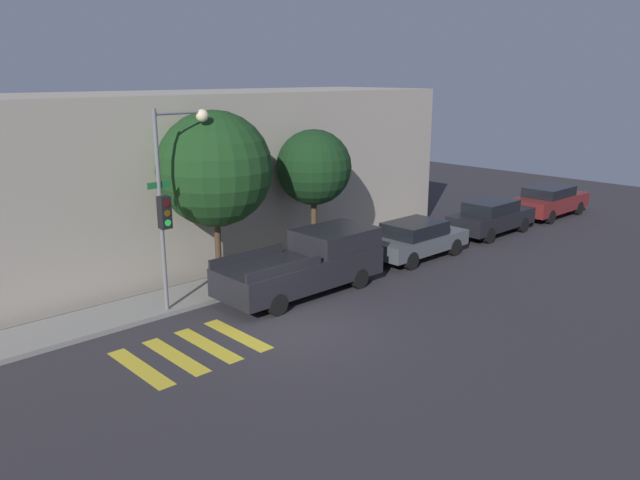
{
  "coord_description": "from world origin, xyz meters",
  "views": [
    {
      "loc": [
        -10.38,
        -11.96,
        6.75
      ],
      "look_at": [
        2.83,
        2.1,
        1.6
      ],
      "focal_mm": 35.0,
      "sensor_mm": 36.0,
      "label": 1
    }
  ],
  "objects_px": {
    "traffic_light_pole": "(172,188)",
    "tree_near_corner": "(215,169)",
    "sedan_near_corner": "(416,239)",
    "sedan_far_end": "(549,201)",
    "tree_midblock": "(314,168)",
    "sedan_middle": "(491,217)",
    "pickup_truck": "(309,263)"
  },
  "relations": [
    {
      "from": "traffic_light_pole",
      "to": "tree_near_corner",
      "type": "height_order",
      "value": "traffic_light_pole"
    },
    {
      "from": "pickup_truck",
      "to": "sedan_far_end",
      "type": "xyz_separation_m",
      "value": [
        15.8,
        0.0,
        -0.14
      ]
    },
    {
      "from": "sedan_far_end",
      "to": "tree_midblock",
      "type": "bearing_deg",
      "value": 170.77
    },
    {
      "from": "traffic_light_pole",
      "to": "pickup_truck",
      "type": "distance_m",
      "value": 5.0
    },
    {
      "from": "traffic_light_pole",
      "to": "sedan_far_end",
      "type": "bearing_deg",
      "value": -3.68
    },
    {
      "from": "pickup_truck",
      "to": "tree_midblock",
      "type": "distance_m",
      "value": 4.08
    },
    {
      "from": "sedan_near_corner",
      "to": "tree_midblock",
      "type": "distance_m",
      "value": 4.76
    },
    {
      "from": "traffic_light_pole",
      "to": "tree_near_corner",
      "type": "xyz_separation_m",
      "value": [
        2.06,
        0.93,
        0.23
      ]
    },
    {
      "from": "sedan_near_corner",
      "to": "sedan_far_end",
      "type": "bearing_deg",
      "value": 0.0
    },
    {
      "from": "traffic_light_pole",
      "to": "sedan_middle",
      "type": "height_order",
      "value": "traffic_light_pole"
    },
    {
      "from": "pickup_truck",
      "to": "sedan_middle",
      "type": "distance_m",
      "value": 10.65
    },
    {
      "from": "sedan_far_end",
      "to": "tree_near_corner",
      "type": "relative_size",
      "value": 0.81
    },
    {
      "from": "traffic_light_pole",
      "to": "tree_near_corner",
      "type": "bearing_deg",
      "value": 24.2
    },
    {
      "from": "sedan_near_corner",
      "to": "tree_near_corner",
      "type": "bearing_deg",
      "value": 163.38
    },
    {
      "from": "tree_near_corner",
      "to": "sedan_near_corner",
      "type": "bearing_deg",
      "value": -16.62
    },
    {
      "from": "traffic_light_pole",
      "to": "sedan_far_end",
      "type": "height_order",
      "value": "traffic_light_pole"
    },
    {
      "from": "sedan_near_corner",
      "to": "traffic_light_pole",
      "type": "bearing_deg",
      "value": 172.32
    },
    {
      "from": "sedan_near_corner",
      "to": "sedan_middle",
      "type": "distance_m",
      "value": 5.21
    },
    {
      "from": "tree_near_corner",
      "to": "tree_midblock",
      "type": "distance_m",
      "value": 4.2
    },
    {
      "from": "sedan_near_corner",
      "to": "tree_midblock",
      "type": "height_order",
      "value": "tree_midblock"
    },
    {
      "from": "traffic_light_pole",
      "to": "sedan_near_corner",
      "type": "distance_m",
      "value": 9.95
    },
    {
      "from": "sedan_middle",
      "to": "tree_near_corner",
      "type": "height_order",
      "value": "tree_near_corner"
    },
    {
      "from": "sedan_near_corner",
      "to": "sedan_far_end",
      "type": "relative_size",
      "value": 0.92
    },
    {
      "from": "sedan_middle",
      "to": "pickup_truck",
      "type": "bearing_deg",
      "value": -180.0
    },
    {
      "from": "sedan_far_end",
      "to": "sedan_near_corner",
      "type": "bearing_deg",
      "value": 180.0
    },
    {
      "from": "sedan_near_corner",
      "to": "sedan_middle",
      "type": "relative_size",
      "value": 0.96
    },
    {
      "from": "traffic_light_pole",
      "to": "tree_midblock",
      "type": "bearing_deg",
      "value": 8.44
    },
    {
      "from": "sedan_near_corner",
      "to": "sedan_far_end",
      "type": "distance_m",
      "value": 10.36
    },
    {
      "from": "tree_near_corner",
      "to": "sedan_middle",
      "type": "bearing_deg",
      "value": -9.92
    },
    {
      "from": "tree_near_corner",
      "to": "tree_midblock",
      "type": "relative_size",
      "value": 1.17
    },
    {
      "from": "traffic_light_pole",
      "to": "pickup_truck",
      "type": "xyz_separation_m",
      "value": [
        3.99,
        -1.27,
        -2.73
      ]
    },
    {
      "from": "pickup_truck",
      "to": "sedan_near_corner",
      "type": "distance_m",
      "value": 5.45
    }
  ]
}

